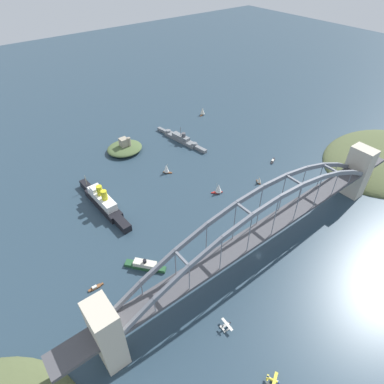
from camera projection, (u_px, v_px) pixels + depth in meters
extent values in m
plane|color=#283D4C|center=(258.00, 255.00, 239.63)|extent=(1400.00, 1400.00, 0.00)
cube|color=beige|center=(107.00, 335.00, 168.81)|extent=(12.81, 19.33, 46.76)
cube|color=beige|center=(357.00, 172.00, 280.81)|extent=(12.81, 19.33, 46.76)
cube|color=#47474C|center=(263.00, 230.00, 222.97)|extent=(223.91, 14.70, 2.40)
cube|color=#47474C|center=(71.00, 354.00, 158.27)|extent=(24.00, 14.70, 2.40)
cube|color=#47474C|center=(369.00, 162.00, 287.68)|extent=(24.00, 14.70, 2.40)
cube|color=slate|center=(136.00, 319.00, 166.05)|extent=(24.52, 1.80, 14.94)
cube|color=slate|center=(172.00, 283.00, 170.13)|extent=(24.24, 1.80, 12.38)
cube|color=slate|center=(206.00, 252.00, 175.91)|extent=(23.93, 1.80, 9.80)
cube|color=slate|center=(238.00, 226.00, 183.39)|extent=(23.58, 1.80, 7.19)
cube|color=slate|center=(266.00, 206.00, 192.58)|extent=(23.22, 1.80, 4.54)
cube|color=slate|center=(291.00, 191.00, 203.48)|extent=(23.22, 1.80, 4.54)
cube|color=slate|center=(313.00, 181.00, 216.08)|extent=(23.58, 1.80, 7.19)
cube|color=slate|center=(331.00, 175.00, 230.39)|extent=(23.93, 1.80, 9.80)
cube|color=slate|center=(346.00, 173.00, 246.41)|extent=(24.24, 1.80, 12.38)
cube|color=slate|center=(358.00, 173.00, 264.13)|extent=(24.52, 1.80, 14.94)
cube|color=slate|center=(123.00, 301.00, 174.15)|extent=(24.52, 1.80, 14.94)
cube|color=slate|center=(158.00, 267.00, 178.22)|extent=(24.24, 1.80, 12.38)
cube|color=slate|center=(191.00, 238.00, 184.00)|extent=(23.93, 1.80, 9.80)
cube|color=slate|center=(222.00, 214.00, 191.49)|extent=(23.58, 1.80, 7.19)
cube|color=slate|center=(250.00, 195.00, 200.68)|extent=(23.22, 1.80, 4.54)
cube|color=slate|center=(275.00, 181.00, 211.58)|extent=(23.22, 1.80, 4.54)
cube|color=slate|center=(297.00, 172.00, 224.18)|extent=(23.58, 1.80, 7.19)
cube|color=slate|center=(315.00, 167.00, 238.49)|extent=(23.93, 1.80, 9.80)
cube|color=slate|center=(331.00, 165.00, 254.50)|extent=(24.24, 1.80, 12.38)
cube|color=slate|center=(343.00, 166.00, 272.22)|extent=(24.52, 1.80, 14.94)
cube|color=slate|center=(111.00, 328.00, 168.49)|extent=(1.40, 13.23, 1.40)
cube|color=slate|center=(182.00, 259.00, 176.64)|extent=(1.40, 13.23, 1.40)
cube|color=slate|center=(244.00, 209.00, 191.61)|extent=(1.40, 13.23, 1.40)
cube|color=slate|center=(294.00, 180.00, 213.40)|extent=(1.40, 13.23, 1.40)
cube|color=slate|center=(331.00, 169.00, 242.02)|extent=(1.40, 13.23, 1.40)
cube|color=slate|center=(356.00, 170.00, 277.46)|extent=(1.40, 13.23, 1.40)
cylinder|color=slate|center=(155.00, 306.00, 171.12)|extent=(0.56, 0.56, 10.91)
cylinder|color=slate|center=(142.00, 289.00, 179.22)|extent=(0.56, 0.56, 10.91)
cylinder|color=slate|center=(189.00, 278.00, 179.03)|extent=(0.56, 0.56, 20.33)
cylinder|color=slate|center=(175.00, 263.00, 187.13)|extent=(0.56, 0.56, 20.33)
cylinder|color=slate|center=(221.00, 254.00, 187.80)|extent=(0.56, 0.56, 27.06)
cylinder|color=slate|center=(206.00, 240.00, 195.89)|extent=(0.56, 0.56, 27.06)
cylinder|color=slate|center=(249.00, 234.00, 197.42)|extent=(0.56, 0.56, 31.09)
cylinder|color=slate|center=(234.00, 222.00, 205.51)|extent=(0.56, 0.56, 31.09)
cylinder|color=slate|center=(275.00, 217.00, 207.89)|extent=(0.56, 0.56, 32.44)
cylinder|color=slate|center=(260.00, 206.00, 215.98)|extent=(0.56, 0.56, 32.44)
cylinder|color=slate|center=(298.00, 203.00, 219.21)|extent=(0.56, 0.56, 31.09)
cylinder|color=slate|center=(282.00, 193.00, 227.30)|extent=(0.56, 0.56, 31.09)
cylinder|color=slate|center=(318.00, 192.00, 231.39)|extent=(0.56, 0.56, 27.06)
cylinder|color=slate|center=(302.00, 183.00, 239.48)|extent=(0.56, 0.56, 27.06)
cylinder|color=slate|center=(335.00, 184.00, 244.42)|extent=(0.56, 0.56, 20.33)
cylinder|color=slate|center=(320.00, 176.00, 252.51)|extent=(0.56, 0.56, 20.33)
cylinder|color=slate|center=(350.00, 178.00, 258.30)|extent=(0.56, 0.56, 10.91)
cylinder|color=slate|center=(336.00, 170.00, 266.39)|extent=(0.56, 0.56, 10.91)
cube|color=black|center=(103.00, 204.00, 278.87)|extent=(12.94, 48.72, 6.18)
cube|color=black|center=(87.00, 186.00, 297.95)|extent=(6.70, 16.34, 6.18)
cube|color=black|center=(123.00, 224.00, 259.79)|extent=(7.91, 16.39, 6.18)
cube|color=white|center=(102.00, 198.00, 274.80)|extent=(10.81, 36.59, 6.68)
cube|color=white|center=(96.00, 188.00, 277.57)|extent=(8.57, 8.30, 3.20)
cylinder|color=yellow|center=(100.00, 190.00, 271.02)|extent=(4.95, 4.95, 8.62)
cylinder|color=yellow|center=(104.00, 195.00, 266.19)|extent=(4.95, 4.95, 8.62)
cylinder|color=tan|center=(86.00, 180.00, 291.63)|extent=(0.50, 0.50, 10.00)
cube|color=slate|center=(181.00, 140.00, 365.69)|extent=(14.78, 45.93, 3.73)
cube|color=slate|center=(163.00, 131.00, 381.79)|extent=(5.86, 15.45, 3.73)
cube|color=slate|center=(201.00, 149.00, 349.59)|extent=(6.58, 15.56, 3.73)
cube|color=slate|center=(181.00, 137.00, 363.37)|extent=(9.79, 23.33, 3.58)
cylinder|color=slate|center=(168.00, 131.00, 374.88)|extent=(5.66, 5.66, 2.20)
cylinder|color=slate|center=(194.00, 144.00, 352.74)|extent=(5.66, 5.66, 2.20)
cylinder|color=slate|center=(181.00, 131.00, 359.07)|extent=(0.60, 0.60, 10.00)
cylinder|color=#4C4C51|center=(184.00, 135.00, 358.43)|extent=(4.45, 4.45, 4.40)
cube|color=#23512D|center=(145.00, 266.00, 229.89)|extent=(16.26, 17.79, 2.60)
cube|color=#23512D|center=(161.00, 269.00, 227.87)|extent=(7.22, 7.42, 2.60)
cube|color=#23512D|center=(130.00, 263.00, 231.92)|extent=(7.91, 7.99, 2.60)
cube|color=beige|center=(145.00, 264.00, 228.03)|extent=(14.57, 16.04, 3.29)
cylinder|color=black|center=(145.00, 261.00, 226.22)|extent=(2.55, 2.55, 2.40)
ellipsoid|color=#4C6038|center=(125.00, 148.00, 348.34)|extent=(37.70, 34.59, 6.89)
cube|color=#9E937F|center=(124.00, 143.00, 343.93)|extent=(8.00, 8.00, 9.78)
cylinder|color=gray|center=(129.00, 142.00, 343.61)|extent=(3.60, 3.60, 10.76)
cylinder|color=#B7B7B2|center=(224.00, 325.00, 197.01)|extent=(5.82, 1.23, 0.90)
cylinder|color=#B7B7B2|center=(228.00, 330.00, 194.68)|extent=(5.82, 1.23, 0.90)
cylinder|color=black|center=(224.00, 324.00, 196.33)|extent=(0.14, 0.14, 1.23)
cylinder|color=black|center=(228.00, 329.00, 194.01)|extent=(0.14, 0.14, 1.23)
ellipsoid|color=silver|center=(226.00, 325.00, 194.42)|extent=(6.71, 1.52, 1.14)
cylinder|color=black|center=(230.00, 323.00, 195.73)|extent=(0.86, 1.13, 1.08)
cube|color=silver|center=(227.00, 324.00, 194.48)|extent=(2.24, 9.65, 0.20)
cube|color=silver|center=(222.00, 328.00, 193.07)|extent=(1.31, 3.69, 0.12)
cube|color=black|center=(222.00, 327.00, 192.30)|extent=(1.11, 0.18, 1.50)
cylinder|color=#B7B7B2|center=(273.00, 379.00, 173.42)|extent=(3.58, 5.78, 0.90)
cylinder|color=navy|center=(273.00, 378.00, 172.71)|extent=(0.14, 0.14, 1.33)
cylinder|color=navy|center=(272.00, 384.00, 170.46)|extent=(0.14, 0.14, 1.33)
ellipsoid|color=gold|center=(273.00, 380.00, 170.72)|extent=(4.26, 6.47, 1.41)
cylinder|color=navy|center=(278.00, 383.00, 169.76)|extent=(1.55, 1.32, 1.34)
cube|color=gold|center=(275.00, 380.00, 170.07)|extent=(8.93, 5.73, 0.20)
cube|color=gold|center=(268.00, 378.00, 171.57)|extent=(3.60, 2.58, 0.12)
cube|color=navy|center=(268.00, 377.00, 170.74)|extent=(0.61, 1.03, 1.50)
cube|color=#B2231E|center=(217.00, 192.00, 295.14)|extent=(6.54, 5.12, 1.03)
cube|color=#B2231E|center=(212.00, 193.00, 294.70)|extent=(2.32, 1.95, 1.03)
cube|color=#B2231E|center=(221.00, 192.00, 295.59)|extent=(2.42, 2.13, 1.03)
cylinder|color=tan|center=(217.00, 188.00, 291.56)|extent=(0.16, 0.16, 10.08)
cone|color=white|center=(219.00, 188.00, 292.08)|extent=(7.74, 7.74, 8.07)
cube|color=brown|center=(168.00, 172.00, 319.11)|extent=(5.32, 5.72, 0.97)
cube|color=brown|center=(171.00, 173.00, 318.50)|extent=(1.98, 2.08, 0.97)
cube|color=brown|center=(164.00, 172.00, 319.73)|extent=(2.14, 2.21, 0.97)
cylinder|color=tan|center=(168.00, 168.00, 315.56)|extent=(0.16, 0.16, 10.00)
cone|color=white|center=(166.00, 168.00, 316.15)|extent=(7.16, 7.16, 8.00)
cube|color=brown|center=(202.00, 115.00, 417.10)|extent=(6.34, 4.42, 0.72)
cube|color=brown|center=(201.00, 116.00, 414.45)|extent=(2.22, 1.72, 0.72)
cube|color=brown|center=(203.00, 114.00, 419.75)|extent=(2.30, 1.92, 0.72)
cylinder|color=tan|center=(202.00, 111.00, 413.42)|extent=(0.16, 0.16, 9.85)
cone|color=silver|center=(203.00, 111.00, 414.89)|extent=(7.08, 7.08, 7.88)
cube|color=brown|center=(96.00, 287.00, 217.45)|extent=(6.44, 2.58, 1.06)
cube|color=brown|center=(102.00, 284.00, 219.40)|extent=(2.16, 1.39, 1.06)
cube|color=brown|center=(90.00, 291.00, 215.50)|extent=(2.17, 1.65, 1.06)
cube|color=beige|center=(94.00, 287.00, 216.41)|extent=(3.24, 2.02, 1.07)
cube|color=black|center=(273.00, 161.00, 334.86)|extent=(7.53, 5.48, 0.94)
cube|color=black|center=(274.00, 159.00, 338.19)|extent=(2.76, 2.32, 0.94)
cube|color=black|center=(272.00, 163.00, 331.53)|extent=(2.88, 2.56, 0.94)
cube|color=beige|center=(273.00, 160.00, 333.54)|extent=(4.11, 3.42, 1.27)
cube|color=brown|center=(258.00, 182.00, 306.99)|extent=(3.05, 4.47, 1.10)
cube|color=brown|center=(257.00, 180.00, 308.97)|extent=(1.23, 1.56, 1.10)
cube|color=brown|center=(260.00, 184.00, 305.01)|extent=(1.39, 1.61, 1.10)
cylinder|color=tan|center=(259.00, 179.00, 304.80)|extent=(0.16, 0.16, 6.61)
cone|color=silver|center=(259.00, 180.00, 304.14)|extent=(4.71, 4.71, 5.29)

